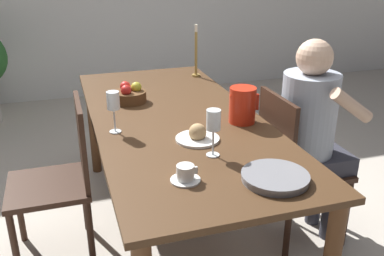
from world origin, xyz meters
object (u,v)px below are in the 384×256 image
object	(u,v)px
person_seated	(313,127)
candlestick_tall	(196,56)
fruit_bowl	(130,95)
serving_tray	(275,177)
bread_plate	(197,135)
chair_person_side	(294,164)
chair_opposite	(61,177)
wine_glass_water	(113,102)
wine_glass_juice	(213,123)
teacup_near_person	(185,174)
red_pitcher	(242,105)

from	to	relation	value
person_seated	candlestick_tall	distance (m)	1.05
candlestick_tall	fruit_bowl	bearing A→B (deg)	-142.46
serving_tray	bread_plate	size ratio (longest dim) A/B	1.27
chair_person_side	person_seated	xyz separation A→B (m)	(0.09, -0.02, 0.22)
chair_opposite	wine_glass_water	distance (m)	0.54
chair_opposite	fruit_bowl	bearing A→B (deg)	-55.68
wine_glass_juice	teacup_near_person	size ratio (longest dim) A/B	1.78
red_pitcher	wine_glass_juice	bearing A→B (deg)	-130.49
wine_glass_juice	teacup_near_person	distance (m)	0.28
fruit_bowl	serving_tray	bearing A→B (deg)	-71.31
person_seated	wine_glass_water	size ratio (longest dim) A/B	5.64
chair_opposite	person_seated	world-z (taller)	person_seated
wine_glass_water	serving_tray	xyz separation A→B (m)	(0.53, -0.68, -0.14)
chair_opposite	candlestick_tall	xyz separation A→B (m)	(0.99, 0.72, 0.43)
red_pitcher	candlestick_tall	world-z (taller)	candlestick_tall
person_seated	fruit_bowl	size ratio (longest dim) A/B	6.02
chair_person_side	wine_glass_juice	world-z (taller)	wine_glass_juice
serving_tray	candlestick_tall	size ratio (longest dim) A/B	0.73
person_seated	candlestick_tall	size ratio (longest dim) A/B	3.22
teacup_near_person	fruit_bowl	bearing A→B (deg)	92.44
chair_person_side	person_seated	bearing A→B (deg)	78.84
wine_glass_water	fruit_bowl	bearing A→B (deg)	71.20
person_seated	wine_glass_juice	distance (m)	0.77
chair_person_side	fruit_bowl	size ratio (longest dim) A/B	4.54
teacup_near_person	chair_person_side	bearing A→B (deg)	31.55
teacup_near_person	candlestick_tall	bearing A→B (deg)	70.49
teacup_near_person	serving_tray	world-z (taller)	teacup_near_person
candlestick_tall	teacup_near_person	bearing A→B (deg)	-109.51
wine_glass_juice	fruit_bowl	bearing A→B (deg)	104.99
candlestick_tall	wine_glass_juice	bearing A→B (deg)	-104.68
chair_person_side	serving_tray	xyz separation A→B (m)	(-0.45, -0.58, 0.29)
serving_tray	candlestick_tall	xyz separation A→B (m)	(0.17, 1.54, 0.13)
person_seated	teacup_near_person	size ratio (longest dim) A/B	9.89
chair_person_side	fruit_bowl	distance (m)	1.03
red_pitcher	wine_glass_water	bearing A→B (deg)	174.46
wine_glass_water	candlestick_tall	xyz separation A→B (m)	(0.70, 0.86, -0.01)
teacup_near_person	candlestick_tall	size ratio (longest dim) A/B	0.33
bread_plate	wine_glass_water	bearing A→B (deg)	149.17
red_pitcher	serving_tray	world-z (taller)	red_pitcher
person_seated	teacup_near_person	bearing A→B (deg)	-61.92
wine_glass_water	person_seated	bearing A→B (deg)	-5.98
chair_opposite	bread_plate	distance (m)	0.80
chair_person_side	red_pitcher	size ratio (longest dim) A/B	4.70
chair_person_side	wine_glass_water	bearing A→B (deg)	-95.52
teacup_near_person	fruit_bowl	xyz separation A→B (m)	(-0.04, 1.01, 0.02)
wine_glass_juice	candlestick_tall	size ratio (longest dim) A/B	0.58
chair_opposite	serving_tray	bearing A→B (deg)	-135.08
teacup_near_person	fruit_bowl	size ratio (longest dim) A/B	0.61
wine_glass_juice	bread_plate	xyz separation A→B (m)	(-0.01, 0.18, -0.13)
chair_opposite	chair_person_side	bearing A→B (deg)	-100.48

